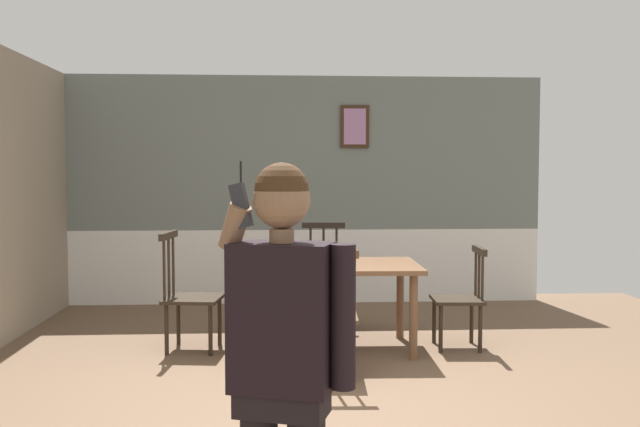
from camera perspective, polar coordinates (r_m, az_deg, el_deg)
name	(u,v)px	position (r m, az deg, el deg)	size (l,w,h in m)	color
ground_plane	(326,408)	(4.76, 0.49, -15.72)	(8.27, 8.27, 0.00)	brown
room_back_partition	(305,194)	(8.26, -1.28, 1.61)	(5.67, 0.17, 2.70)	slate
dining_table	(326,274)	(6.10, 0.50, -5.00)	(1.65, 1.00, 0.76)	brown
chair_near_window	(330,315)	(5.28, 0.86, -8.40)	(0.43, 0.43, 0.99)	#513823
chair_by_doorway	(461,298)	(6.29, 11.56, -6.83)	(0.45, 0.45, 0.90)	#2D2319
chair_at_table_head	(323,280)	(6.98, 0.24, -5.48)	(0.49, 0.49, 1.05)	black
chair_opposite_corner	(189,295)	(6.20, -10.77, -6.59)	(0.53, 0.53, 1.04)	#2D2319
person_figure	(284,355)	(2.56, -2.99, -11.60)	(0.51, 0.30, 1.60)	black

